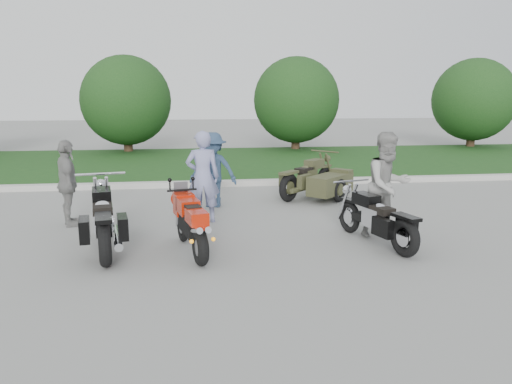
{
  "coord_description": "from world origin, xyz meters",
  "views": [
    {
      "loc": [
        -0.4,
        -7.45,
        2.54
      ],
      "look_at": [
        0.7,
        1.12,
        0.8
      ],
      "focal_mm": 35.0,
      "sensor_mm": 36.0,
      "label": 1
    }
  ],
  "objects": [
    {
      "name": "cruiser_sidecar",
      "position": [
        2.62,
        4.03,
        0.41
      ],
      "size": [
        1.95,
        2.05,
        0.88
      ],
      "rotation": [
        0.0,
        0.0,
        -0.79
      ],
      "color": "black",
      "rests_on": "ground"
    },
    {
      "name": "tree_far_right",
      "position": [
        12.0,
        13.5,
        2.19
      ],
      "size": [
        3.6,
        3.6,
        4.0
      ],
      "color": "#3F2B1C",
      "rests_on": "ground"
    },
    {
      "name": "person_grey",
      "position": [
        3.0,
        0.8,
        0.93
      ],
      "size": [
        1.06,
        0.91,
        1.86
      ],
      "primitive_type": "imported",
      "rotation": [
        0.0,
        0.0,
        0.26
      ],
      "color": "#979591",
      "rests_on": "ground"
    },
    {
      "name": "tree_mid_left",
      "position": [
        -3.0,
        13.5,
        2.19
      ],
      "size": [
        3.6,
        3.6,
        4.0
      ],
      "color": "#3F2B1C",
      "rests_on": "ground"
    },
    {
      "name": "cruiser_right",
      "position": [
        2.67,
        0.3,
        0.42
      ],
      "size": [
        0.79,
        2.07,
        0.82
      ],
      "rotation": [
        0.0,
        0.0,
        0.29
      ],
      "color": "black",
      "rests_on": "ground"
    },
    {
      "name": "person_stripe",
      "position": [
        -0.21,
        2.23,
        0.9
      ],
      "size": [
        0.67,
        0.45,
        1.81
      ],
      "primitive_type": "imported",
      "rotation": [
        0.0,
        0.0,
        3.16
      ],
      "color": "#868AB7",
      "rests_on": "ground"
    },
    {
      "name": "curb",
      "position": [
        0.0,
        6.0,
        0.07
      ],
      "size": [
        60.0,
        0.3,
        0.15
      ],
      "primitive_type": "cube",
      "color": "#BAB8AF",
      "rests_on": "ground"
    },
    {
      "name": "cruiser_left",
      "position": [
        -1.84,
        0.55,
        0.48
      ],
      "size": [
        0.7,
        2.45,
        0.95
      ],
      "rotation": [
        0.0,
        0.0,
        0.18
      ],
      "color": "black",
      "rests_on": "ground"
    },
    {
      "name": "grass_strip",
      "position": [
        0.0,
        10.15,
        0.07
      ],
      "size": [
        60.0,
        8.0,
        0.14
      ],
      "primitive_type": "cube",
      "color": "#2A541C",
      "rests_on": "ground"
    },
    {
      "name": "person_back",
      "position": [
        -2.76,
        2.25,
        0.83
      ],
      "size": [
        0.69,
        1.05,
        1.66
      ],
      "primitive_type": "imported",
      "rotation": [
        0.0,
        0.0,
        1.89
      ],
      "color": "gray",
      "rests_on": "ground"
    },
    {
      "name": "ground",
      "position": [
        0.0,
        0.0,
        0.0
      ],
      "size": [
        80.0,
        80.0,
        0.0
      ],
      "primitive_type": "plane",
      "color": "gray",
      "rests_on": "ground"
    },
    {
      "name": "tree_mid_right",
      "position": [
        4.0,
        13.5,
        2.19
      ],
      "size": [
        3.6,
        3.6,
        4.0
      ],
      "color": "#3F2B1C",
      "rests_on": "ground"
    },
    {
      "name": "sportbike_red",
      "position": [
        -0.44,
        0.26,
        0.52
      ],
      "size": [
        0.6,
        1.83,
        0.88
      ],
      "rotation": [
        0.0,
        0.0,
        0.22
      ],
      "color": "black",
      "rests_on": "ground"
    },
    {
      "name": "person_denim",
      "position": [
        0.05,
        3.54,
        0.83
      ],
      "size": [
        1.22,
        0.93,
        1.67
      ],
      "primitive_type": "imported",
      "rotation": [
        0.0,
        0.0,
        -0.32
      ],
      "color": "navy",
      "rests_on": "ground"
    }
  ]
}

